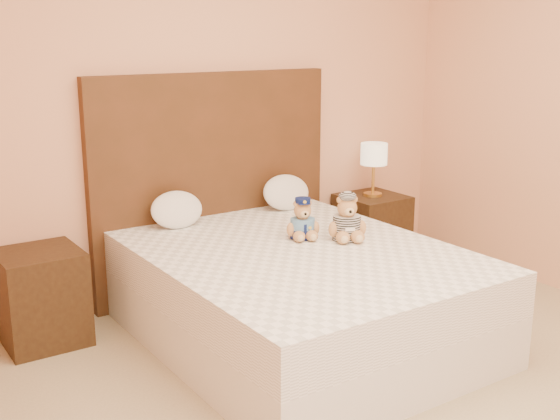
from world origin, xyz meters
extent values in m
cube|color=#E09F7A|center=(0.00, 2.25, 1.35)|extent=(4.00, 0.04, 2.70)
cube|color=white|center=(0.00, 1.20, 0.15)|extent=(1.60, 2.00, 0.30)
cube|color=white|center=(0.00, 1.20, 0.43)|extent=(1.60, 2.00, 0.25)
cube|color=#4E2B17|center=(0.00, 2.21, 0.75)|extent=(1.75, 0.08, 1.50)
cube|color=#362411|center=(-1.25, 2.00, 0.28)|extent=(0.45, 0.45, 0.55)
cube|color=#362411|center=(1.25, 2.00, 0.28)|extent=(0.45, 0.45, 0.55)
cylinder|color=gold|center=(1.25, 2.00, 0.56)|extent=(0.14, 0.14, 0.02)
cylinder|color=gold|center=(1.25, 2.00, 0.69)|extent=(0.02, 0.02, 0.26)
cylinder|color=beige|center=(1.25, 2.00, 0.87)|extent=(0.20, 0.20, 0.16)
ellipsoid|color=white|center=(-0.37, 2.03, 0.67)|extent=(0.35, 0.23, 0.25)
ellipsoid|color=white|center=(0.48, 2.03, 0.68)|extent=(0.37, 0.24, 0.26)
camera|label=1|loc=(-2.22, -1.91, 1.76)|focal=45.00mm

